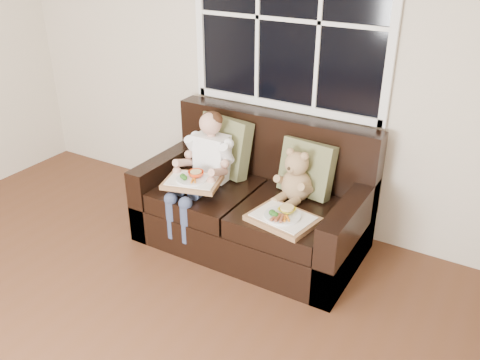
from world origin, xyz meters
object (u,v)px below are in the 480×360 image
Objects in this scene: child at (205,162)px; tray_right at (283,218)px; loveseat at (255,206)px; teddy_bear at (296,179)px; tray_left at (193,180)px.

tray_right is (0.77, -0.19, -0.16)m from child.
child is (-0.38, -0.12, 0.34)m from loveseat.
teddy_bear is 0.37m from tray_right.
tray_left is at bearing -169.35° from tray_right.
child is 2.13× the size of teddy_bear.
child is 1.75× the size of tray_right.
child is at bearing -159.62° from teddy_bear.
tray_right is at bearing -15.40° from tray_left.
teddy_bear is (0.70, 0.14, -0.03)m from child.
child reaches higher than tray_left.
loveseat is 3.43× the size of tray_right.
child reaches higher than tray_right.
child is at bearing 80.47° from tray_left.
child is 0.81m from tray_right.
tray_right is (0.39, -0.31, 0.17)m from loveseat.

